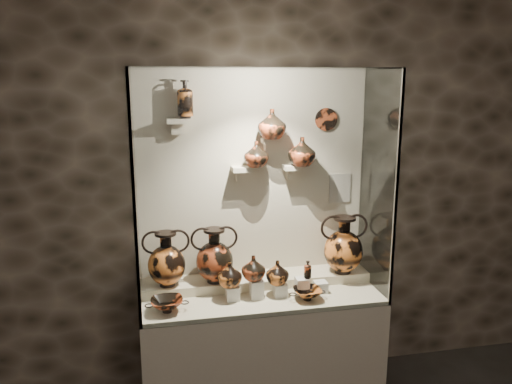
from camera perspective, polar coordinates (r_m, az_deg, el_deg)
wall_back at (r=3.70m, az=-0.34°, el=1.39°), size 5.00×0.02×3.20m
plinth at (r=3.83m, az=0.67°, el=-17.46°), size 1.70×0.60×0.80m
front_tier at (r=3.64m, az=0.69°, el=-11.80°), size 1.68×0.58×0.03m
rear_tier at (r=3.79m, az=0.12°, el=-10.25°), size 1.70×0.25×0.10m
back_panel at (r=3.70m, az=-0.32°, el=1.37°), size 1.70×0.03×1.60m
glass_front at (r=3.11m, az=1.89°, el=-0.78°), size 1.70×0.01×1.60m
glass_left at (r=3.32m, az=-13.68°, el=-0.28°), size 0.01×0.60×1.60m
glass_right at (r=3.67m, az=13.75°, el=0.91°), size 0.01×0.60×1.60m
glass_top at (r=3.32m, az=0.76°, el=13.92°), size 1.70×0.60×0.01m
frame_post_left at (r=3.04m, az=-13.73°, el=-1.47°), size 0.02×0.02×1.60m
frame_post_right at (r=3.41m, az=15.73°, el=-0.06°), size 0.02×0.02×1.60m
pedestal_a at (r=3.53m, az=-2.69°, el=-11.46°), size 0.09×0.09×0.10m
pedestal_b at (r=3.56m, az=0.07°, el=-11.02°), size 0.09×0.09×0.13m
pedestal_c at (r=3.60m, az=2.77°, el=-11.08°), size 0.09×0.09×0.09m
pedestal_d at (r=3.63m, az=5.26°, el=-10.63°), size 0.09×0.09×0.12m
pedestal_e at (r=3.68m, az=7.37°, el=-10.70°), size 0.09×0.09×0.08m
bracket_ul at (r=3.49m, az=-9.05°, el=8.02°), size 0.14×0.12×0.04m
bracket_ca at (r=3.59m, az=-1.66°, el=2.65°), size 0.14×0.12×0.04m
bracket_cb at (r=3.60m, az=1.48°, el=5.90°), size 0.10×0.12×0.04m
bracket_cc at (r=3.67m, az=4.20°, el=2.85°), size 0.14×0.12×0.04m
amphora_left at (r=3.59m, az=-10.20°, el=-7.52°), size 0.34×0.34×0.40m
amphora_mid at (r=3.60m, az=-4.77°, el=-7.22°), size 0.38×0.38×0.40m
amphora_right at (r=3.81m, az=9.96°, el=-5.94°), size 0.38×0.38×0.44m
jug_a at (r=3.48m, az=-3.04°, el=-9.35°), size 0.19×0.19×0.18m
jug_b at (r=3.51m, az=-0.30°, el=-8.66°), size 0.18×0.18×0.18m
jug_c at (r=3.55m, az=2.45°, el=-9.16°), size 0.20×0.20×0.17m
lekythos_small at (r=3.58m, az=5.91°, el=-8.70°), size 0.07×0.07×0.15m
kylix_left at (r=3.41m, az=-10.14°, el=-12.47°), size 0.28×0.23×0.11m
kylix_right at (r=3.55m, az=5.88°, el=-11.40°), size 0.30×0.28×0.10m
lekythos_tall at (r=3.47m, az=-8.11°, el=10.72°), size 0.12×0.12×0.29m
ovoid_vase_a at (r=3.55m, az=0.02°, el=4.35°), size 0.19×0.19×0.19m
ovoid_vase_b at (r=3.54m, az=1.83°, el=7.78°), size 0.23×0.23×0.21m
ovoid_vase_c at (r=3.62m, az=5.27°, el=4.64°), size 0.21×0.21×0.21m
wall_plate at (r=3.75m, az=8.01°, el=8.22°), size 0.17×0.02×0.17m
info_placard at (r=3.88m, az=9.54°, el=0.44°), size 0.17×0.01×0.22m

